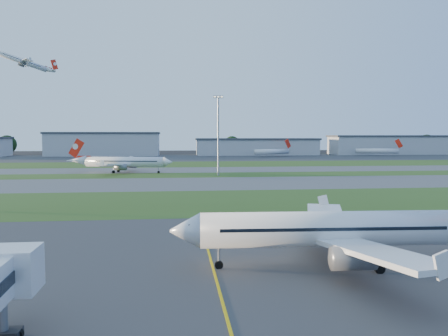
{
  "coord_description": "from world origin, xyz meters",
  "views": [
    {
      "loc": [
        1.55,
        -32.62,
        12.98
      ],
      "look_at": [
        10.25,
        47.23,
        7.0
      ],
      "focal_mm": 35.0,
      "sensor_mm": 36.0,
      "label": 1
    }
  ],
  "objects": [
    {
      "name": "ground",
      "position": [
        0.0,
        0.0,
        0.0
      ],
      "size": [
        700.0,
        700.0,
        0.0
      ],
      "primitive_type": "plane",
      "color": "black",
      "rests_on": "ground"
    },
    {
      "name": "apron_near",
      "position": [
        0.0,
        0.0,
        0.01
      ],
      "size": [
        300.0,
        70.0,
        0.01
      ],
      "primitive_type": "cube",
      "color": "#333335",
      "rests_on": "ground"
    },
    {
      "name": "grass_strip_a",
      "position": [
        0.0,
        52.0,
        0.01
      ],
      "size": [
        300.0,
        34.0,
        0.01
      ],
      "primitive_type": "cube",
      "color": "#334E1A",
      "rests_on": "ground"
    },
    {
      "name": "taxiway_a",
      "position": [
        0.0,
        85.0,
        0.01
      ],
      "size": [
        300.0,
        32.0,
        0.01
      ],
      "primitive_type": "cube",
      "color": "#515154",
      "rests_on": "ground"
    },
    {
      "name": "grass_strip_b",
      "position": [
        0.0,
        110.0,
        0.01
      ],
      "size": [
        300.0,
        18.0,
        0.01
      ],
      "primitive_type": "cube",
      "color": "#334E1A",
      "rests_on": "ground"
    },
    {
      "name": "taxiway_b",
      "position": [
        0.0,
        132.0,
        0.01
      ],
      "size": [
        300.0,
        26.0,
        0.01
      ],
      "primitive_type": "cube",
      "color": "#515154",
      "rests_on": "ground"
    },
    {
      "name": "grass_strip_c",
      "position": [
        0.0,
        165.0,
        0.01
      ],
      "size": [
        300.0,
        40.0,
        0.01
      ],
      "primitive_type": "cube",
      "color": "#334E1A",
      "rests_on": "ground"
    },
    {
      "name": "apron_far",
      "position": [
        0.0,
        225.0,
        0.01
      ],
      "size": [
        400.0,
        80.0,
        0.01
      ],
      "primitive_type": "cube",
      "color": "#333335",
      "rests_on": "ground"
    },
    {
      "name": "yellow_line",
      "position": [
        5.0,
        0.0,
        0.0
      ],
      "size": [
        0.25,
        60.0,
        0.02
      ],
      "primitive_type": "cube",
      "color": "gold",
      "rests_on": "ground"
    },
    {
      "name": "airliner_parked",
      "position": [
        17.71,
        8.26,
        3.72
      ],
      "size": [
        33.94,
        28.76,
        10.59
      ],
      "rotation": [
        0.0,
        0.0,
        -0.05
      ],
      "color": "silver",
      "rests_on": "ground"
    },
    {
      "name": "airliner_taxiing",
      "position": [
        -16.69,
        121.59,
        3.77
      ],
      "size": [
        33.96,
        28.49,
        10.74
      ],
      "rotation": [
        0.0,
        0.0,
        2.92
      ],
      "color": "silver",
      "rests_on": "ground"
    },
    {
      "name": "airliner_departing",
      "position": [
        -79.74,
        215.68,
        52.58
      ],
      "size": [
        27.95,
        23.76,
        9.27
      ],
      "rotation": [
        0.0,
        0.0,
        0.4
      ],
      "color": "silver"
    },
    {
      "name": "mini_jet_near",
      "position": [
        59.36,
        227.32,
        3.28
      ],
      "size": [
        25.96,
        15.21,
        9.48
      ],
      "rotation": [
        0.0,
        0.0,
        0.5
      ],
      "color": "silver",
      "rests_on": "ground"
    },
    {
      "name": "mini_jet_far",
      "position": [
        129.04,
        233.43,
        3.28
      ],
      "size": [
        27.62,
        11.43,
        9.48
      ],
      "rotation": [
        0.0,
        0.0,
        -0.33
      ],
      "color": "silver",
      "rests_on": "ground"
    },
    {
      "name": "light_mast_centre",
      "position": [
        15.0,
        108.0,
        14.81
      ],
      "size": [
        3.2,
        0.7,
        25.8
      ],
      "color": "gray",
      "rests_on": "ground"
    },
    {
      "name": "hangar_west",
      "position": [
        -45.0,
        255.0,
        7.64
      ],
      "size": [
        71.4,
        23.0,
        15.2
      ],
      "color": "#96999E",
      "rests_on": "ground"
    },
    {
      "name": "hangar_east",
      "position": [
        55.0,
        255.0,
        5.64
      ],
      "size": [
        81.6,
        23.0,
        11.2
      ],
      "color": "#96999E",
      "rests_on": "ground"
    },
    {
      "name": "hangar_far_east",
      "position": [
        155.0,
        255.0,
        6.64
      ],
      "size": [
        96.9,
        23.0,
        13.2
      ],
      "color": "#96999E",
      "rests_on": "ground"
    },
    {
      "name": "tree_west",
      "position": [
        -110.0,
        270.0,
        7.14
      ],
      "size": [
        12.1,
        12.1,
        13.2
      ],
      "color": "black",
      "rests_on": "ground"
    },
    {
      "name": "tree_mid_west",
      "position": [
        -20.0,
        266.0,
        5.84
      ],
      "size": [
        9.9,
        9.9,
        10.8
      ],
      "color": "black",
      "rests_on": "ground"
    },
    {
      "name": "tree_mid_east",
      "position": [
        40.0,
        269.0,
        6.81
      ],
      "size": [
        11.55,
        11.55,
        12.6
      ],
      "color": "black",
      "rests_on": "ground"
    },
    {
      "name": "tree_east",
      "position": [
        115.0,
        267.0,
        6.16
      ],
      "size": [
        10.45,
        10.45,
        11.4
      ],
      "color": "black",
      "rests_on": "ground"
    },
    {
      "name": "tree_far_east",
      "position": [
        185.0,
        271.0,
        7.46
      ],
      "size": [
        12.65,
        12.65,
        13.8
      ],
      "color": "black",
      "rests_on": "ground"
    }
  ]
}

